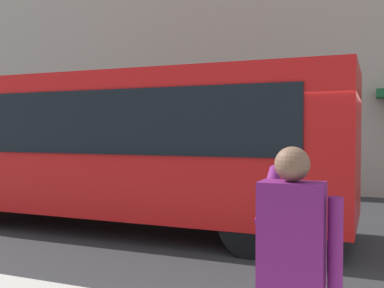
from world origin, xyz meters
The scene contains 4 objects.
ground_plane centered at (0.00, 0.00, 0.00)m, with size 60.00×60.00×0.00m, color #2B2B2D.
building_facade_far centered at (-0.02, -6.80, 5.99)m, with size 28.00×1.55×12.00m.
red_bus centered at (3.47, -0.02, 1.68)m, with size 9.05×2.54×3.08m.
pedestrian_photographer centered at (-0.84, 4.95, 1.14)m, with size 0.53×0.52×1.70m.
Camera 1 is at (-1.32, 7.76, 1.95)m, focal length 42.10 mm.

